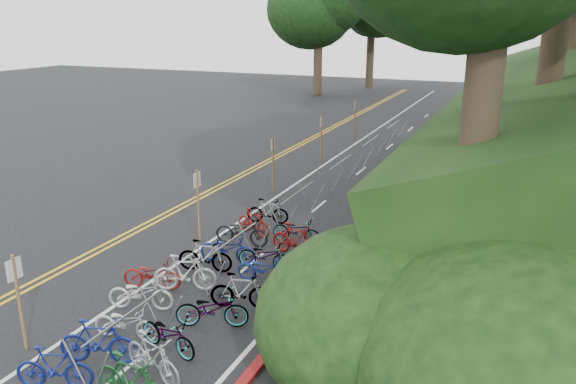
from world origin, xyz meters
The scene contains 9 objects.
ground centered at (0.00, 0.00, 0.00)m, with size 120.00×120.00×0.00m, color black.
road_markings centered at (0.63, 10.10, 0.00)m, with size 7.47×80.00×0.01m.
red_curb centered at (5.70, 12.00, 0.05)m, with size 0.25×28.00×0.10m, color maroon.
bike_rack_front centered at (3.13, -1.89, 0.90)m, with size 1.19×2.65×1.27m.
bike_racks_rest centered at (3.00, 13.00, 0.85)m, with size 1.14×23.00×1.17m.
signpost_near centered at (0.47, -2.29, 1.35)m, with size 0.08×0.40×2.35m.
signposts_rest centered at (0.60, 14.00, 1.43)m, with size 0.08×18.40×2.50m.
bike_front centered at (1.31, 1.38, 0.44)m, with size 1.68×0.58×0.88m, color maroon.
bike_valet centered at (3.01, 1.75, 0.49)m, with size 3.40×12.18×1.10m.
Camera 1 is at (10.53, -10.26, 7.32)m, focal length 35.00 mm.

